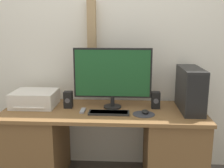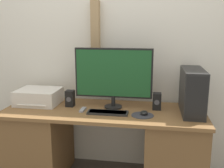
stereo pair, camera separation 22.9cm
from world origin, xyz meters
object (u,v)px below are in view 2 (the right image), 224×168
Objects in this scene: computer_tower at (192,91)px; speaker_right at (157,101)px; monitor at (113,75)px; mouse at (144,113)px; printer at (39,97)px; speaker_left at (70,98)px; remote_control at (83,110)px; keyboard at (108,112)px.

speaker_right is (-0.29, 0.04, -0.11)m from computer_tower.
mouse is (0.29, -0.16, -0.29)m from monitor.
speaker_right is at bearing 171.68° from computer_tower.
monitor reaches higher than printer.
speaker_left is 1.22× the size of remote_control.
monitor is 8.84× the size of mouse.
speaker_left is at bearing 168.76° from mouse.
keyboard is 4.40× the size of mouse.
monitor is 0.47m from speaker_left.
mouse is 0.54m from remote_control.
printer is (-0.71, 0.18, 0.06)m from keyboard.
speaker_left and speaker_right have the same top height.
mouse is 0.20× the size of printer.
printer reaches higher than keyboard.
keyboard is at bearing -14.60° from printer.
remote_control is (-0.54, 0.03, -0.01)m from mouse.
monitor is 0.35m from keyboard.
printer is at bearing -179.87° from speaker_right.
speaker_left is at bearing -5.27° from printer.
speaker_right is 0.67m from remote_control.
printer is (-1.02, 0.17, 0.05)m from mouse.
keyboard is at bearing -11.69° from remote_control.
remote_control is (0.15, -0.11, -0.07)m from speaker_left.
keyboard is 0.74× the size of computer_tower.
computer_tower is 1.42m from printer.
monitor is 2.01× the size of keyboard.
monitor is at bearing -0.23° from printer.
computer_tower is at bearing -1.63° from printer.
monitor is 4.63× the size of speaker_left.
speaker_left reaches higher than printer.
monitor is 4.63× the size of speaker_right.
printer is (-1.42, 0.04, -0.12)m from computer_tower.
remote_control is (-0.23, 0.05, -0.00)m from keyboard.
speaker_right is at bearing 0.13° from printer.
monitor is 0.77m from printer.
speaker_left is at bearing 179.45° from computer_tower.
speaker_left is at bearing -176.19° from monitor.
computer_tower reaches higher than mouse.
monitor is at bearing 27.53° from remote_control.
computer_tower is (0.71, 0.14, 0.18)m from keyboard.
mouse reaches higher than remote_control.
computer_tower is 3.83× the size of remote_control.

